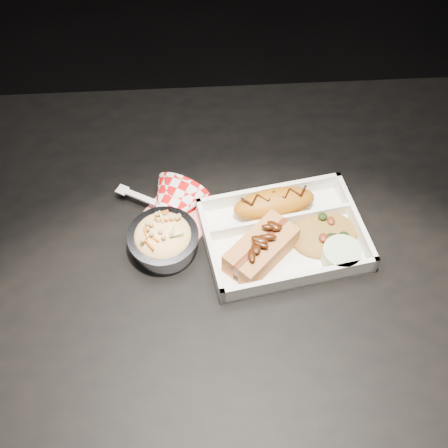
{
  "coord_description": "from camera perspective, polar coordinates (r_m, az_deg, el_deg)",
  "views": [
    {
      "loc": [
        -0.06,
        -0.48,
        1.51
      ],
      "look_at": [
        -0.03,
        0.02,
        0.81
      ],
      "focal_mm": 45.0,
      "sensor_mm": 36.0,
      "label": 1
    }
  ],
  "objects": [
    {
      "name": "dining_table",
      "position": [
        0.98,
        1.76,
        -5.8
      ],
      "size": [
        1.2,
        0.8,
        0.75
      ],
      "color": "black",
      "rests_on": "ground"
    },
    {
      "name": "foil_coleslaw_cup",
      "position": [
        0.89,
        -6.19,
        -1.48
      ],
      "size": [
        0.11,
        0.11,
        0.07
      ],
      "color": "silver",
      "rests_on": "dining_table"
    },
    {
      "name": "hotdog",
      "position": [
        0.87,
        3.8,
        -2.47
      ],
      "size": [
        0.13,
        0.13,
        0.06
      ],
      "rotation": [
        0.0,
        0.0,
        0.78
      ],
      "color": "#BE7841",
      "rests_on": "food_tray"
    },
    {
      "name": "fried_rice_mound",
      "position": [
        0.91,
        10.17,
        -0.66
      ],
      "size": [
        0.13,
        0.11,
        0.03
      ],
      "primitive_type": "ellipsoid",
      "rotation": [
        0.0,
        0.0,
        0.17
      ],
      "color": "#A3752F",
      "rests_on": "food_tray"
    },
    {
      "name": "fried_pastry",
      "position": [
        0.93,
        5.12,
        2.11
      ],
      "size": [
        0.15,
        0.08,
        0.04
      ],
      "primitive_type": "ellipsoid",
      "rotation": [
        0.0,
        0.0,
        0.17
      ],
      "color": "#B56612",
      "rests_on": "food_tray"
    },
    {
      "name": "food_tray",
      "position": [
        0.91,
        6.0,
        -1.31
      ],
      "size": [
        0.28,
        0.22,
        0.04
      ],
      "rotation": [
        0.0,
        0.0,
        0.17
      ],
      "color": "white",
      "rests_on": "dining_table"
    },
    {
      "name": "floor",
      "position": [
        1.61,
        1.12,
        -17.84
      ],
      "size": [
        4.0,
        4.0,
        0.05
      ],
      "primitive_type": "cube",
      "color": "black",
      "rests_on": "ground"
    },
    {
      "name": "napkin_fork",
      "position": [
        0.94,
        -5.6,
        1.45
      ],
      "size": [
        0.17,
        0.15,
        0.1
      ],
      "rotation": [
        0.0,
        0.0,
        -0.51
      ],
      "color": "red",
      "rests_on": "dining_table"
    },
    {
      "name": "cupcake_liner",
      "position": [
        0.89,
        11.81,
        -3.15
      ],
      "size": [
        0.06,
        0.06,
        0.03
      ],
      "primitive_type": "cylinder",
      "color": "beige",
      "rests_on": "food_tray"
    }
  ]
}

